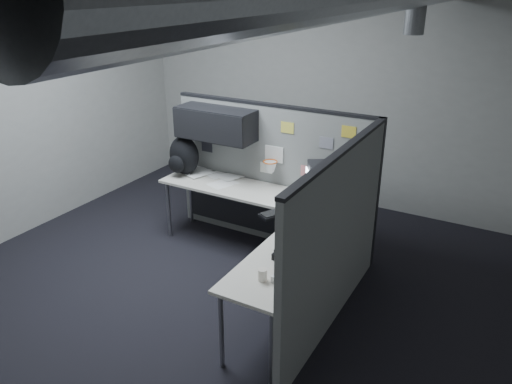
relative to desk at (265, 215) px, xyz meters
The scene contains 12 objects.
room 1.69m from the desk, 59.55° to the right, with size 5.62×5.62×3.22m.
partition_back 0.77m from the desk, 126.93° to the left, with size 2.44×0.42×1.63m.
partition_right 1.09m from the desk, 26.97° to the right, with size 0.07×2.23×1.63m.
desk is the anchor object (origin of this frame).
monitor 0.72m from the desk, 24.36° to the left, with size 0.54×0.54×0.45m.
keyboard 0.28m from the desk, 27.28° to the right, with size 0.33×0.44×0.04m.
mouse 0.66m from the desk, 35.98° to the right, with size 0.27×0.28×0.05m.
phone 1.06m from the desk, 51.86° to the right, with size 0.19×0.21×0.10m.
bottles 1.39m from the desk, 57.20° to the right, with size 0.13×0.14×0.08m.
cup 1.39m from the desk, 62.57° to the right, with size 0.07×0.07×0.10m, color silver.
papers 1.08m from the desk, 153.88° to the left, with size 0.85×0.75×0.02m.
backpack 1.34m from the desk, 166.20° to the left, with size 0.45×0.44×0.46m.
Camera 1 is at (2.33, -3.38, 2.85)m, focal length 35.00 mm.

